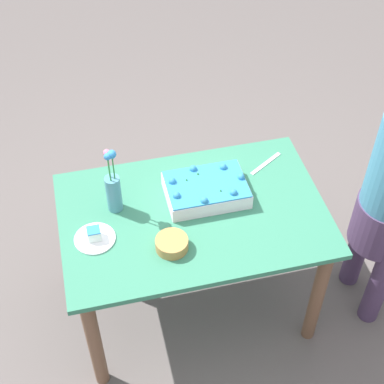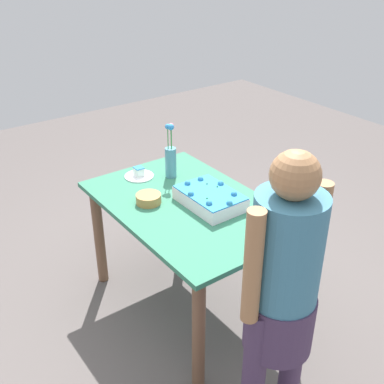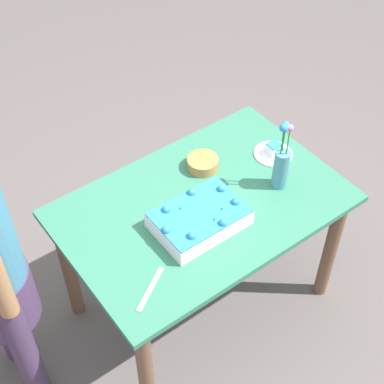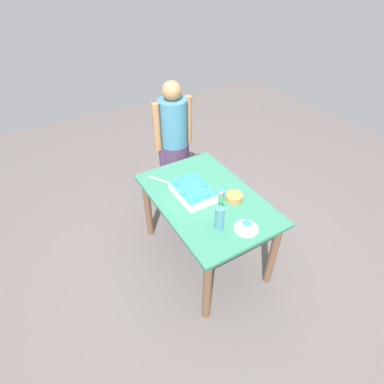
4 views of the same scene
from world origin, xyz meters
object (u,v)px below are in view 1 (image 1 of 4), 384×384
(cake_knife, at_px, (266,164))
(fruit_bowl, at_px, (172,244))
(sheet_cake, at_px, (206,190))
(flower_vase, at_px, (113,189))
(serving_plate_with_slice, at_px, (95,237))

(cake_knife, relative_size, fruit_bowl, 1.49)
(sheet_cake, bearing_deg, flower_vase, 177.04)
(flower_vase, bearing_deg, cake_knife, 9.03)
(flower_vase, height_order, fruit_bowl, flower_vase)
(cake_knife, bearing_deg, fruit_bowl, 4.31)
(fruit_bowl, bearing_deg, sheet_cake, 50.37)
(sheet_cake, relative_size, cake_knife, 1.75)
(sheet_cake, distance_m, flower_vase, 0.46)
(fruit_bowl, bearing_deg, flower_vase, 125.00)
(serving_plate_with_slice, bearing_deg, sheet_cake, 14.61)
(sheet_cake, xyz_separation_m, cake_knife, (0.36, 0.15, -0.04))
(cake_knife, bearing_deg, flower_vase, -22.74)
(sheet_cake, bearing_deg, fruit_bowl, -129.63)
(serving_plate_with_slice, bearing_deg, fruit_bowl, -21.61)
(sheet_cake, height_order, fruit_bowl, sheet_cake)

